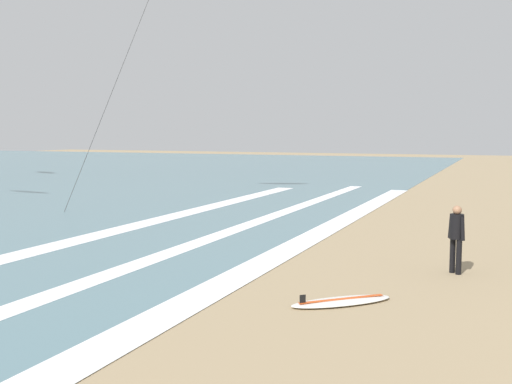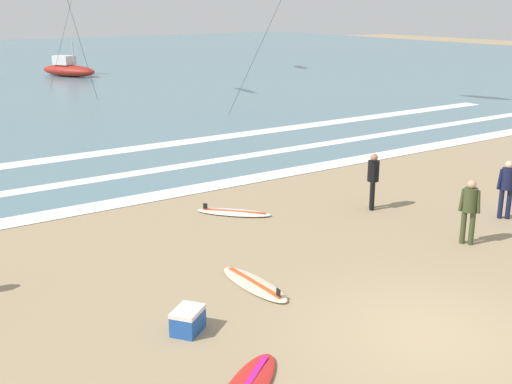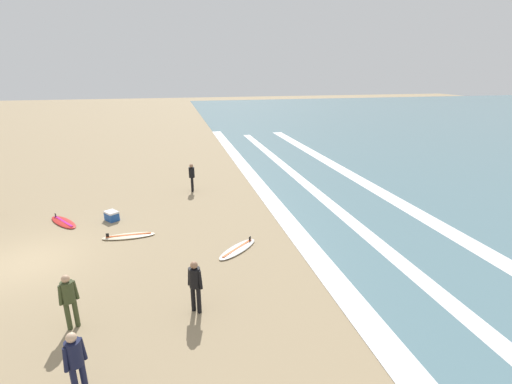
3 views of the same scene
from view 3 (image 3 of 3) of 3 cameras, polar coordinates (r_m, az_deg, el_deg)
name	(u,v)px [view 3 (image 3 of 3)]	position (r m, az deg, el deg)	size (l,w,h in m)	color
ground_plane	(26,263)	(15.86, -31.94, -9.21)	(160.00, 160.00, 0.00)	#9E8763
wave_foam_shoreline	(285,219)	(17.24, 4.57, -4.11)	(51.53, 0.92, 0.01)	white
wave_foam_mid_break	(365,232)	(16.45, 16.39, -5.99)	(50.00, 0.68, 0.01)	white
wave_foam_outer_break	(413,211)	(19.66, 23.07, -2.70)	(48.31, 0.95, 0.01)	white
surfer_left_far	(192,175)	(21.05, -9.88, 2.59)	(0.52, 0.32, 1.60)	black
surfer_foreground_main	(75,359)	(9.11, -26.10, -22.14)	(0.41, 0.43, 1.60)	#141938
surfer_background_far	(69,297)	(11.16, -26.91, -14.21)	(0.33, 0.49, 1.60)	#384223
surfer_left_near	(195,282)	(10.75, -9.38, -13.55)	(0.40, 0.44, 1.60)	black
surfboard_right_spare	(63,222)	(18.86, -27.55, -4.13)	(2.05, 1.72, 0.25)	red
surfboard_left_pile	(129,236)	(16.28, -19.03, -6.42)	(0.64, 2.11, 0.25)	beige
surfboard_near_water	(238,249)	(14.37, -2.86, -8.77)	(1.86, 1.95, 0.25)	silver
cooler_box	(112,216)	(18.20, -21.36, -3.43)	(0.76, 0.72, 0.44)	#1E4C9E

